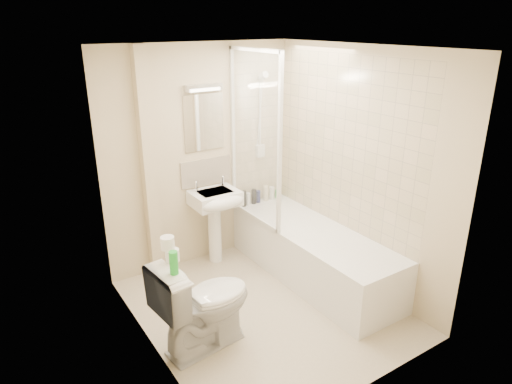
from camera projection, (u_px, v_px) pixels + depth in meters
floor at (265, 308)px, 4.40m from camera, size 2.50×2.50×0.00m
wall_back at (201, 157)px, 4.95m from camera, size 2.20×0.02×2.40m
wall_left at (145, 220)px, 3.41m from camera, size 0.02×2.50×2.40m
wall_right at (357, 170)px, 4.54m from camera, size 0.02×2.50×2.40m
ceiling at (267, 47)px, 3.55m from camera, size 2.20×2.50×0.02m
tile_back at (259, 129)px, 5.25m from camera, size 0.70×0.01×1.75m
tile_right at (343, 144)px, 4.61m from camera, size 0.01×2.10×1.75m
pipe_boxing at (148, 168)px, 4.58m from camera, size 0.12×0.12×2.40m
splashback at (206, 172)px, 5.03m from camera, size 0.60×0.02×0.30m
mirror at (204, 123)px, 4.83m from camera, size 0.46×0.01×0.60m
strip_light at (204, 87)px, 4.68m from camera, size 0.42×0.07×0.07m
bathtub at (313, 252)px, 4.84m from camera, size 0.70×2.10×0.55m
shower_screen at (254, 139)px, 4.71m from camera, size 0.04×0.92×1.80m
shower_fixture at (261, 119)px, 5.17m from camera, size 0.10×0.16×0.99m
pedestal_sink at (217, 207)px, 4.97m from camera, size 0.51×0.47×0.98m
bottle_black_a at (244, 199)px, 5.33m from camera, size 0.05×0.05×0.19m
bottle_white_a at (248, 199)px, 5.36m from camera, size 0.05×0.05×0.15m
bottle_black_b at (254, 196)px, 5.40m from camera, size 0.06×0.06×0.18m
bottle_blue at (258, 197)px, 5.44m from camera, size 0.05×0.05×0.15m
bottle_cream at (266, 193)px, 5.49m from camera, size 0.06×0.06×0.19m
bottle_white_b at (272, 193)px, 5.54m from camera, size 0.06×0.06×0.16m
bottle_green at (278, 194)px, 5.59m from camera, size 0.07×0.07×0.10m
toilet at (204, 303)px, 3.75m from camera, size 0.65×0.93×0.84m
toilet_roll_lower at (172, 255)px, 3.54m from camera, size 0.11×0.11×0.10m
toilet_roll_upper at (167, 243)px, 3.52m from camera, size 0.11×0.11×0.10m
green_bottle at (174, 263)px, 3.34m from camera, size 0.07×0.07×0.18m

